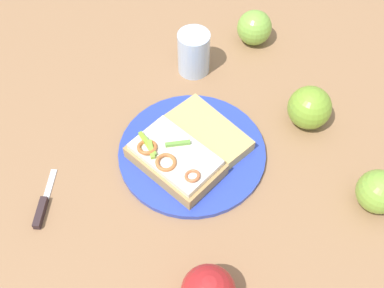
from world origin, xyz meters
name	(u,v)px	position (x,y,z in m)	size (l,w,h in m)	color
ground_plane	(192,154)	(0.00, 0.00, 0.00)	(2.00, 2.00, 0.00)	#966C49
plate	(192,152)	(0.00, 0.00, 0.01)	(0.27, 0.27, 0.01)	#2D44B8
sandwich	(175,159)	(-0.03, -0.04, 0.03)	(0.19, 0.18, 0.05)	tan
bread_slice_side	(208,133)	(0.03, 0.03, 0.02)	(0.16, 0.08, 0.02)	tan
apple_0	(254,28)	(0.10, 0.32, 0.04)	(0.08, 0.08, 0.08)	#81B643
apple_2	(379,192)	(0.32, -0.06, 0.04)	(0.07, 0.07, 0.07)	#7EAD3B
apple_3	(309,108)	(0.21, 0.10, 0.04)	(0.08, 0.08, 0.08)	#7CA731
drinking_glass	(194,53)	(-0.02, 0.22, 0.05)	(0.07, 0.07, 0.09)	silver
knife	(43,206)	(-0.24, -0.14, 0.01)	(0.02, 0.12, 0.01)	silver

